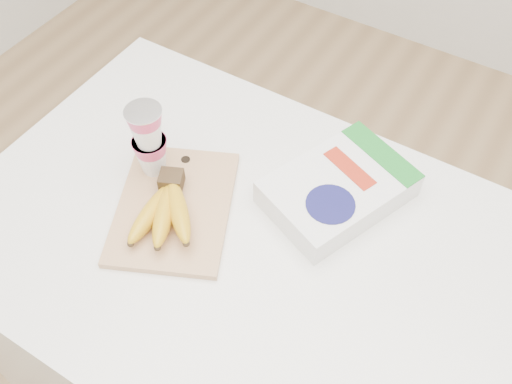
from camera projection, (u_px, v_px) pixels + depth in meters
room at (247, 61)px, 0.78m from camera, size 4.00×4.00×4.00m
table at (251, 335)px, 1.49m from camera, size 1.20×0.80×0.90m
cutting_board at (174, 207)px, 1.18m from camera, size 0.34×0.38×0.02m
bananas at (165, 209)px, 1.13m from camera, size 0.17×0.20×0.06m
yogurt_stack at (149, 139)px, 1.16m from camera, size 0.08×0.08×0.18m
cereal_box at (338, 189)px, 1.18m from camera, size 0.29×0.34×0.06m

